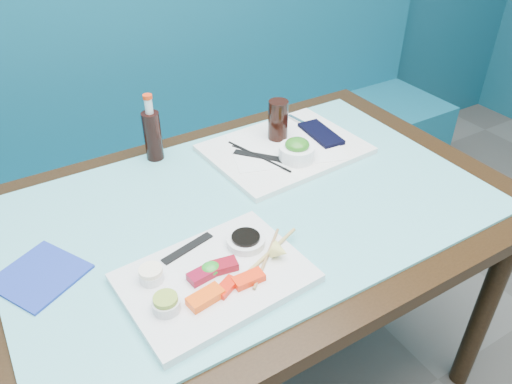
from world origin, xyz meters
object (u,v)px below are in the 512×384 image
dining_table (249,232)px  cola_glass (278,120)px  sashimi_plate (215,278)px  booth_bench (148,175)px  serving_tray (285,149)px  seaweed_bowl (297,153)px  blue_napkin (40,275)px  cola_bottle_body (153,136)px

dining_table → cola_glass: bearing=43.8°
dining_table → sashimi_plate: bearing=-135.4°
booth_bench → sashimi_plate: (-0.20, -1.04, 0.39)m
cola_glass → serving_tray: bearing=-100.3°
sashimi_plate → cola_glass: 0.62m
dining_table → seaweed_bowl: (0.22, 0.10, 0.13)m
sashimi_plate → blue_napkin: 0.38m
serving_tray → seaweed_bowl: size_ratio=4.29×
booth_bench → sashimi_plate: bearing=-100.9°
cola_bottle_body → sashimi_plate: bearing=-98.7°
serving_tray → cola_bottle_body: size_ratio=3.05×
sashimi_plate → cola_glass: size_ratio=3.07×
booth_bench → cola_glass: (0.24, -0.61, 0.46)m
serving_tray → cola_glass: size_ratio=3.59×
cola_bottle_body → blue_napkin: (-0.40, -0.33, -0.07)m
sashimi_plate → serving_tray: sashimi_plate is taller
cola_bottle_body → booth_bench: bearing=76.6°
seaweed_bowl → blue_napkin: seaweed_bowl is taller
serving_tray → blue_napkin: (-0.75, -0.16, -0.01)m
dining_table → cola_glass: cola_glass is taller
booth_bench → seaweed_bowl: (0.22, -0.74, 0.42)m
serving_tray → cola_glass: (0.01, 0.05, 0.07)m
booth_bench → cola_bottle_body: 0.68m
sashimi_plate → cola_bottle_body: (0.08, 0.54, 0.06)m
booth_bench → blue_napkin: 1.05m
booth_bench → sashimi_plate: size_ratio=7.86×
dining_table → blue_napkin: size_ratio=8.60×
booth_bench → blue_napkin: bearing=-122.1°
serving_tray → blue_napkin: 0.77m
blue_napkin → booth_bench: bearing=57.9°
booth_bench → cola_bottle_body: booth_bench is taller
dining_table → cola_bottle_body: bearing=108.9°
dining_table → cola_bottle_body: size_ratio=9.56×
dining_table → cola_bottle_body: (-0.12, 0.34, 0.16)m
cola_glass → booth_bench: bearing=111.4°
sashimi_plate → serving_tray: 0.57m
booth_bench → dining_table: size_ratio=2.14×
dining_table → serving_tray: (0.23, 0.17, 0.10)m
booth_bench → cola_glass: bearing=-68.6°
cola_bottle_body → blue_napkin: cola_bottle_body is taller
cola_glass → cola_bottle_body: 0.38m
cola_glass → dining_table: bearing=-136.2°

